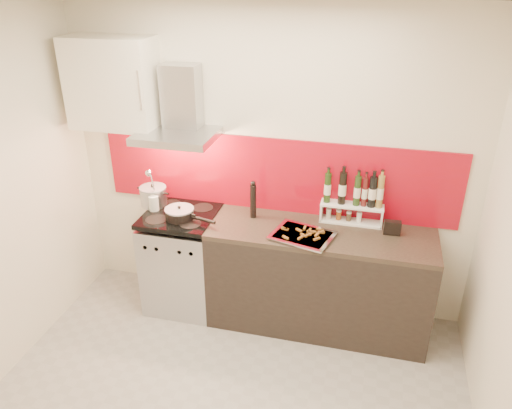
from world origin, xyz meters
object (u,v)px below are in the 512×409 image
(range_stove, at_px, (183,261))
(saute_pan, at_px, (180,213))
(pepper_mill, at_px, (253,200))
(baking_tray, at_px, (303,235))
(stock_pot, at_px, (153,196))
(counter, at_px, (319,279))

(range_stove, bearing_deg, saute_pan, -62.94)
(range_stove, height_order, pepper_mill, pepper_mill)
(pepper_mill, distance_m, baking_tray, 0.53)
(pepper_mill, bearing_deg, stock_pot, -179.56)
(range_stove, distance_m, stock_pot, 0.63)
(counter, xyz_separation_m, baking_tray, (-0.13, -0.12, 0.47))
(stock_pot, xyz_separation_m, saute_pan, (0.32, -0.18, -0.04))
(range_stove, xyz_separation_m, counter, (1.20, 0.00, 0.01))
(range_stove, distance_m, saute_pan, 0.52)
(range_stove, bearing_deg, pepper_mill, 10.32)
(stock_pot, relative_size, pepper_mill, 0.70)
(saute_pan, bearing_deg, stock_pot, 150.64)
(saute_pan, bearing_deg, baking_tray, -2.48)
(stock_pot, relative_size, baking_tray, 0.44)
(pepper_mill, bearing_deg, counter, -10.26)
(stock_pot, bearing_deg, range_stove, -20.48)
(range_stove, bearing_deg, stock_pot, 159.52)
(range_stove, xyz_separation_m, pepper_mill, (0.61, 0.11, 0.62))
(counter, bearing_deg, saute_pan, -176.11)
(pepper_mill, relative_size, baking_tray, 0.62)
(stock_pot, height_order, saute_pan, stock_pot)
(range_stove, relative_size, counter, 0.51)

